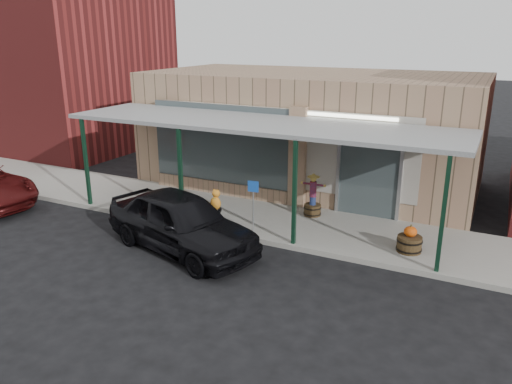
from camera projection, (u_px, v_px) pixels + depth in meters
The scene contains 9 objects.
ground at pixel (194, 267), 12.48m from camera, with size 120.00×120.00×0.00m, color black.
sidewalk at pixel (258, 218), 15.53m from camera, with size 40.00×3.20×0.15m, color gray.
storefront at pixel (311, 130), 18.80m from camera, with size 12.00×6.25×4.20m.
awning at pixel (257, 125), 14.60m from camera, with size 12.00×3.00×3.04m.
block_buildings_near at pixel (374, 85), 18.32m from camera, with size 61.00×8.00×8.00m.
barrel_scarecrow at pixel (313, 201), 15.44m from camera, with size 0.80×0.67×1.36m.
barrel_pumpkin at pixel (409, 242), 12.91m from camera, with size 0.67×0.67×0.75m.
handicap_sign at pixel (253, 199), 13.99m from camera, with size 0.31×0.06×1.51m.
parked_sedan at pixel (181, 222), 13.23m from camera, with size 5.03×3.09×1.60m.
Camera 1 is at (6.45, -9.43, 5.59)m, focal length 35.00 mm.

